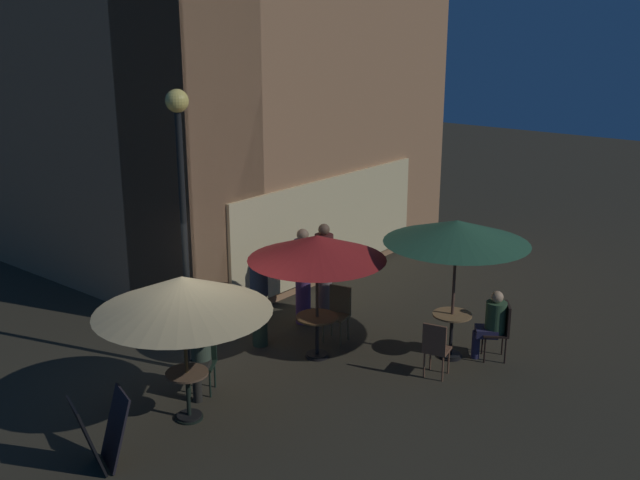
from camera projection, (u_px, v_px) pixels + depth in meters
name	position (u px, v px, depth m)	size (l,w,h in m)	color
ground_plane	(188.00, 391.00, 11.44)	(60.00, 60.00, 0.00)	#322D21
cafe_building	(209.00, 86.00, 15.66)	(8.61, 7.92, 8.33)	#A7764F
street_lamp_near_corner	(181.00, 175.00, 11.19)	(0.35, 0.35, 4.54)	black
menu_sandwich_board	(101.00, 432.00, 9.34)	(0.81, 0.74, 0.98)	black
cafe_table_0	(317.00, 328.00, 12.45)	(0.71, 0.71, 0.74)	black
cafe_table_1	(452.00, 327.00, 12.43)	(0.66, 0.66, 0.79)	black
cafe_table_2	(188.00, 388.00, 10.51)	(0.61, 0.61, 0.73)	black
patio_umbrella_0	(317.00, 248.00, 12.04)	(2.29, 2.29, 2.15)	black
patio_umbrella_1	(457.00, 232.00, 11.96)	(2.39, 2.39, 2.41)	black
patio_umbrella_2	(182.00, 295.00, 10.10)	(2.48, 2.48, 2.17)	black
cafe_chair_0	(338.00, 309.00, 13.14)	(0.49, 0.49, 0.98)	brown
cafe_chair_1	(501.00, 327.00, 12.35)	(0.58, 0.58, 0.99)	black
cafe_chair_2	(436.00, 346.00, 11.70)	(0.46, 0.46, 0.94)	brown
cafe_chair_3	(203.00, 357.00, 11.34)	(0.55, 0.55, 0.92)	black
patron_seated_0	(492.00, 321.00, 12.33)	(0.50, 0.54, 1.22)	#2C294A
patron_seated_1	(200.00, 351.00, 11.15)	(0.50, 0.46, 1.27)	black
patron_standing_2	(259.00, 298.00, 12.80)	(0.31, 0.31, 1.75)	#33422A
patron_standing_3	(303.00, 276.00, 13.76)	(0.34, 0.34, 1.84)	#5A356B
patron_standing_4	(324.00, 269.00, 14.23)	(0.36, 0.36, 1.81)	#71615C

